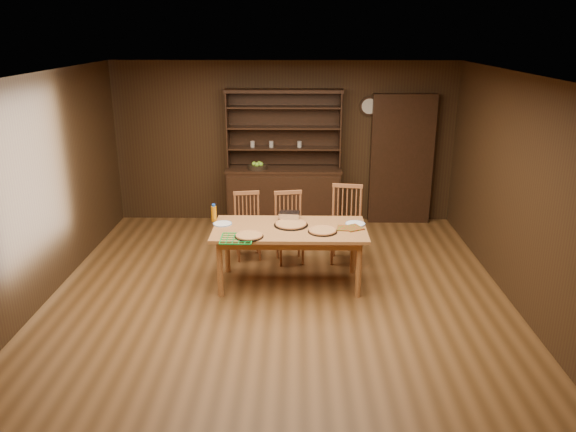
{
  "coord_description": "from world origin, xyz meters",
  "views": [
    {
      "loc": [
        0.22,
        -6.02,
        3.07
      ],
      "look_at": [
        0.11,
        0.4,
        0.92
      ],
      "focal_mm": 35.0,
      "sensor_mm": 36.0,
      "label": 1
    }
  ],
  "objects_px": {
    "china_hutch": "(284,189)",
    "chair_center": "(289,225)",
    "dining_table": "(290,234)",
    "chair_right": "(346,221)",
    "chair_left": "(248,223)",
    "juice_bottle": "(214,213)"
  },
  "relations": [
    {
      "from": "china_hutch",
      "to": "chair_center",
      "type": "bearing_deg",
      "value": -85.86
    },
    {
      "from": "dining_table",
      "to": "chair_center",
      "type": "relative_size",
      "value": 1.92
    },
    {
      "from": "dining_table",
      "to": "chair_left",
      "type": "bearing_deg",
      "value": 123.56
    },
    {
      "from": "dining_table",
      "to": "juice_bottle",
      "type": "height_order",
      "value": "juice_bottle"
    },
    {
      "from": "chair_left",
      "to": "chair_center",
      "type": "relative_size",
      "value": 0.95
    },
    {
      "from": "chair_center",
      "to": "juice_bottle",
      "type": "relative_size",
      "value": 4.34
    },
    {
      "from": "chair_center",
      "to": "juice_bottle",
      "type": "xyz_separation_m",
      "value": [
        -0.94,
        -0.54,
        0.34
      ]
    },
    {
      "from": "china_hutch",
      "to": "juice_bottle",
      "type": "relative_size",
      "value": 9.69
    },
    {
      "from": "china_hutch",
      "to": "dining_table",
      "type": "distance_m",
      "value": 2.32
    },
    {
      "from": "chair_center",
      "to": "chair_right",
      "type": "bearing_deg",
      "value": -8.49
    },
    {
      "from": "juice_bottle",
      "to": "chair_center",
      "type": "bearing_deg",
      "value": 29.82
    },
    {
      "from": "dining_table",
      "to": "juice_bottle",
      "type": "relative_size",
      "value": 8.35
    },
    {
      "from": "chair_center",
      "to": "china_hutch",
      "type": "bearing_deg",
      "value": 83.36
    },
    {
      "from": "dining_table",
      "to": "chair_left",
      "type": "height_order",
      "value": "chair_left"
    },
    {
      "from": "dining_table",
      "to": "chair_right",
      "type": "bearing_deg",
      "value": 46.7
    },
    {
      "from": "china_hutch",
      "to": "chair_right",
      "type": "distance_m",
      "value": 1.75
    },
    {
      "from": "chair_left",
      "to": "juice_bottle",
      "type": "xyz_separation_m",
      "value": [
        -0.36,
        -0.67,
        0.37
      ]
    },
    {
      "from": "chair_left",
      "to": "chair_right",
      "type": "bearing_deg",
      "value": -14.52
    },
    {
      "from": "dining_table",
      "to": "chair_right",
      "type": "relative_size",
      "value": 1.77
    },
    {
      "from": "chair_left",
      "to": "juice_bottle",
      "type": "height_order",
      "value": "juice_bottle"
    },
    {
      "from": "dining_table",
      "to": "china_hutch",
      "type": "bearing_deg",
      "value": 93.19
    },
    {
      "from": "juice_bottle",
      "to": "chair_right",
      "type": "bearing_deg",
      "value": 18.36
    }
  ]
}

